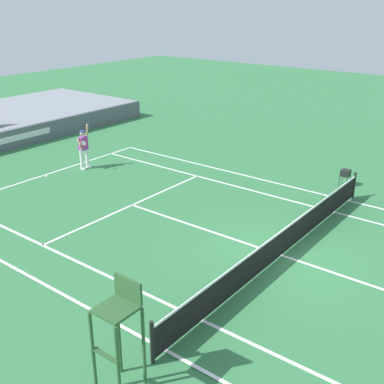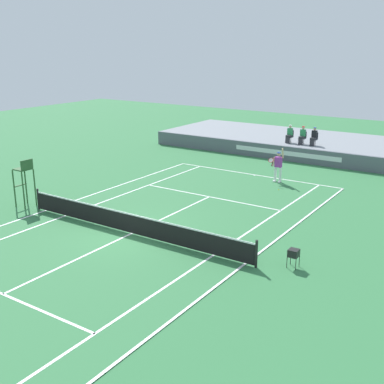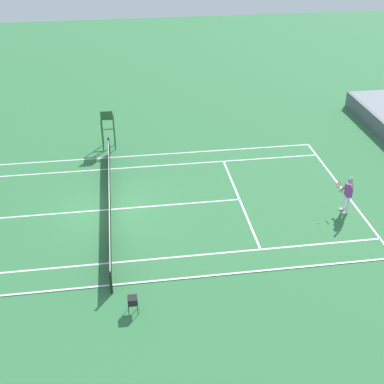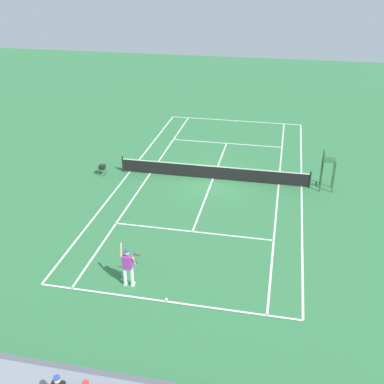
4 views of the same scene
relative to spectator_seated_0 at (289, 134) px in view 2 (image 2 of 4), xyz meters
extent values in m
plane|color=#337542|center=(0.41, -18.02, -1.65)|extent=(80.00, 80.00, 0.00)
cube|color=#337542|center=(0.41, -18.02, -1.64)|extent=(10.98, 23.78, 0.02)
cube|color=white|center=(0.41, -6.13, -1.62)|extent=(10.98, 0.10, 0.01)
cube|color=white|center=(-5.08, -18.02, -1.62)|extent=(0.10, 23.78, 0.01)
cube|color=white|center=(5.90, -18.02, -1.62)|extent=(0.10, 23.78, 0.01)
cube|color=white|center=(-3.70, -18.02, -1.62)|extent=(0.10, 23.78, 0.01)
cube|color=white|center=(4.52, -18.02, -1.62)|extent=(0.10, 23.78, 0.01)
cube|color=white|center=(0.41, -11.62, -1.62)|extent=(8.22, 0.10, 0.01)
cube|color=white|center=(0.41, -24.42, -1.62)|extent=(8.22, 0.10, 0.01)
cube|color=white|center=(0.41, -18.02, -1.62)|extent=(0.10, 12.80, 0.01)
cube|color=white|center=(0.41, -6.23, -1.62)|extent=(0.10, 0.20, 0.01)
cylinder|color=black|center=(-5.53, -18.02, -1.11)|extent=(0.10, 0.10, 1.07)
cylinder|color=black|center=(6.35, -18.02, -1.11)|extent=(0.10, 0.10, 1.07)
cube|color=black|center=(0.41, -18.02, -1.17)|extent=(11.78, 0.02, 0.84)
cube|color=white|center=(0.41, -18.02, -0.75)|extent=(11.78, 0.03, 0.06)
cube|color=#565B66|center=(0.41, -1.34, -1.13)|extent=(22.38, 0.24, 1.03)
cube|color=silver|center=(0.41, -1.47, -1.08)|extent=(7.83, 0.01, 0.32)
cube|color=gray|center=(0.41, 2.72, -1.13)|extent=(22.38, 7.88, 1.03)
cube|color=#474C56|center=(0.00, 0.02, -0.20)|extent=(0.44, 0.44, 0.06)
cube|color=#474C56|center=(0.00, 0.22, 0.05)|extent=(0.44, 0.06, 0.44)
cylinder|color=#4C4C51|center=(0.18, -0.13, -0.42)|extent=(0.04, 0.04, 0.38)
cylinder|color=#4C4C51|center=(-0.18, -0.13, -0.42)|extent=(0.04, 0.04, 0.38)
cube|color=#2D2D33|center=(0.00, -0.08, -0.12)|extent=(0.34, 0.44, 0.16)
cube|color=#2D2D33|center=(0.00, -0.28, -0.39)|extent=(0.30, 0.14, 0.44)
cube|color=#2D8C51|center=(0.00, 0.08, 0.17)|extent=(0.36, 0.22, 0.52)
sphere|color=tan|center=(0.00, 0.08, 0.54)|extent=(0.20, 0.20, 0.20)
cylinder|color=white|center=(0.00, 0.08, 0.63)|extent=(0.19, 0.19, 0.05)
cube|color=#474C56|center=(0.97, 0.02, -0.20)|extent=(0.44, 0.44, 0.06)
cube|color=#474C56|center=(0.97, 0.22, 0.05)|extent=(0.44, 0.06, 0.44)
cylinder|color=#4C4C51|center=(1.15, -0.13, -0.42)|extent=(0.04, 0.04, 0.38)
cylinder|color=#4C4C51|center=(0.80, -0.13, -0.42)|extent=(0.04, 0.04, 0.38)
cube|color=#2D2D33|center=(0.97, -0.08, -0.12)|extent=(0.34, 0.44, 0.16)
cube|color=#2D2D33|center=(0.97, -0.28, -0.39)|extent=(0.30, 0.14, 0.44)
cube|color=#2D8C51|center=(0.97, 0.08, 0.17)|extent=(0.36, 0.22, 0.52)
sphere|color=tan|center=(0.97, 0.08, 0.54)|extent=(0.20, 0.20, 0.20)
cylinder|color=red|center=(0.97, 0.08, 0.63)|extent=(0.19, 0.19, 0.05)
cube|color=#474C56|center=(1.82, 0.02, -0.20)|extent=(0.44, 0.44, 0.06)
cube|color=#474C56|center=(1.82, 0.22, 0.05)|extent=(0.44, 0.06, 0.44)
cylinder|color=#4C4C51|center=(2.00, -0.13, -0.42)|extent=(0.04, 0.04, 0.38)
cylinder|color=#4C4C51|center=(1.64, -0.13, -0.42)|extent=(0.04, 0.04, 0.38)
cube|color=#2D2D33|center=(1.82, -0.08, -0.12)|extent=(0.34, 0.44, 0.16)
cube|color=#2D2D33|center=(1.82, -0.28, -0.39)|extent=(0.30, 0.14, 0.44)
cube|color=black|center=(1.82, 0.08, 0.17)|extent=(0.36, 0.22, 0.52)
sphere|color=tan|center=(1.82, 0.08, 0.54)|extent=(0.20, 0.20, 0.20)
cylinder|color=#2D4CA8|center=(1.82, 0.08, 0.63)|extent=(0.19, 0.19, 0.05)
cylinder|color=white|center=(2.36, -6.83, -1.19)|extent=(0.15, 0.15, 0.92)
cylinder|color=white|center=(2.04, -6.83, -1.19)|extent=(0.15, 0.15, 0.92)
cube|color=white|center=(2.36, -6.89, -1.60)|extent=(0.12, 0.28, 0.10)
cube|color=white|center=(2.04, -6.89, -1.60)|extent=(0.12, 0.28, 0.10)
cube|color=purple|center=(2.20, -6.83, -0.43)|extent=(0.40, 0.24, 0.60)
sphere|color=tan|center=(2.20, -6.83, 0.04)|extent=(0.22, 0.22, 0.22)
cylinder|color=#2D4CA8|center=(2.20, -6.83, 0.13)|extent=(0.21, 0.21, 0.06)
cylinder|color=tan|center=(2.46, -6.87, 0.13)|extent=(0.09, 0.21, 0.61)
cylinder|color=tan|center=(1.94, -6.93, -0.41)|extent=(0.09, 0.33, 0.56)
cylinder|color=black|center=(1.90, -7.05, -0.54)|extent=(0.04, 0.19, 0.25)
torus|color=red|center=(1.90, -7.23, -0.28)|extent=(0.31, 0.20, 0.26)
cylinder|color=silver|center=(1.90, -7.23, -0.28)|extent=(0.27, 0.16, 0.22)
sphere|color=#D1E533|center=(2.97, -8.38, -1.61)|extent=(0.07, 0.07, 0.07)
cylinder|color=#2D562D|center=(-6.84, -18.37, -0.70)|extent=(0.07, 0.07, 1.90)
cylinder|color=#2D562D|center=(-6.84, -17.67, -0.70)|extent=(0.07, 0.07, 1.90)
cylinder|color=#2D562D|center=(-6.14, -18.37, -0.70)|extent=(0.07, 0.07, 1.90)
cylinder|color=#2D562D|center=(-6.14, -17.67, -0.70)|extent=(0.07, 0.07, 1.90)
cube|color=#2D562D|center=(-6.49, -18.02, 0.28)|extent=(0.70, 0.70, 0.06)
cube|color=#2D562D|center=(-6.14, -18.02, 0.55)|extent=(0.06, 0.70, 0.48)
cube|color=#2D562D|center=(-6.81, -18.02, -0.60)|extent=(0.10, 0.70, 0.04)
cube|color=black|center=(7.47, -17.25, -1.09)|extent=(0.36, 0.36, 0.28)
cylinder|color=black|center=(7.30, -17.42, -1.44)|extent=(0.02, 0.02, 0.42)
cylinder|color=black|center=(7.64, -17.42, -1.44)|extent=(0.02, 0.02, 0.42)
cylinder|color=black|center=(7.30, -17.08, -1.44)|extent=(0.02, 0.02, 0.42)
cylinder|color=black|center=(7.64, -17.08, -1.44)|extent=(0.02, 0.02, 0.42)
ellipsoid|color=#D1E533|center=(7.47, -17.25, -1.01)|extent=(0.30, 0.30, 0.12)
camera|label=1|loc=(-11.69, -23.86, 5.76)|focal=45.34mm
camera|label=2|loc=(13.42, -32.89, 6.15)|focal=45.73mm
camera|label=3|loc=(21.62, -17.09, 12.10)|focal=48.13mm
camera|label=4|loc=(-3.63, 8.15, 10.93)|focal=43.39mm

